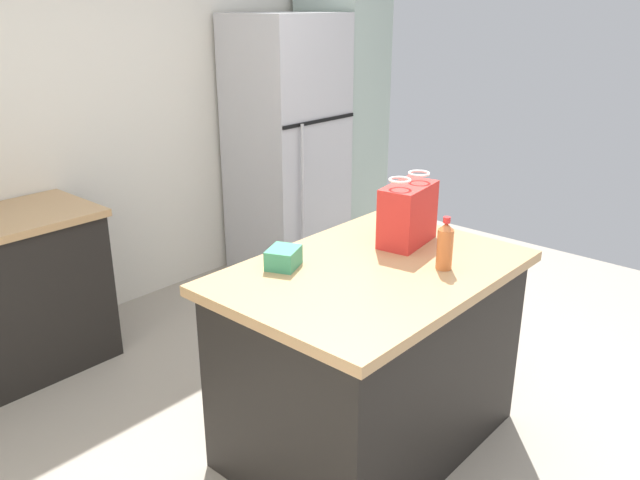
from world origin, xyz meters
TOP-DOWN VIEW (x-y plane):
  - ground at (0.00, 0.00)m, footprint 5.79×5.79m
  - back_wall at (-0.02, 2.22)m, footprint 4.82×0.13m
  - kitchen_island at (-0.12, 0.02)m, footprint 1.33×0.92m
  - refrigerator at (1.21, 1.82)m, footprint 0.75×0.68m
  - tall_cabinet at (1.84, 1.82)m, footprint 0.47×0.61m
  - shopping_bag at (0.23, 0.08)m, footprint 0.33×0.21m
  - small_box at (-0.37, 0.30)m, footprint 0.18×0.17m
  - bottle at (0.07, -0.22)m, footprint 0.07×0.07m

SIDE VIEW (x-z plane):
  - ground at x=0.00m, z-range 0.00..0.00m
  - kitchen_island at x=-0.12m, z-range 0.00..0.89m
  - small_box at x=-0.37m, z-range 0.89..0.97m
  - refrigerator at x=1.21m, z-range 0.00..1.88m
  - bottle at x=0.07m, z-range 0.87..1.10m
  - shopping_bag at x=0.23m, z-range 0.87..1.19m
  - tall_cabinet at x=1.84m, z-range 0.00..2.07m
  - back_wall at x=-0.02m, z-range 0.00..2.79m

